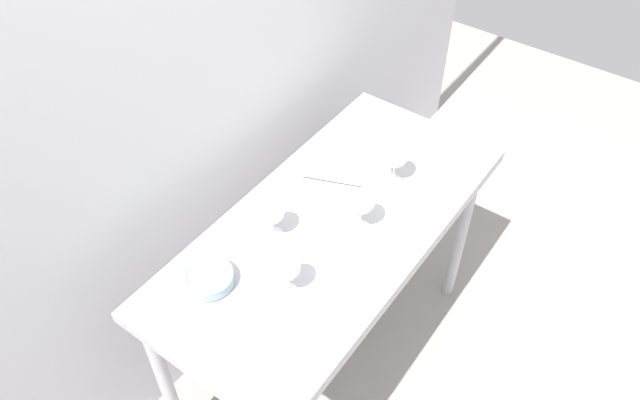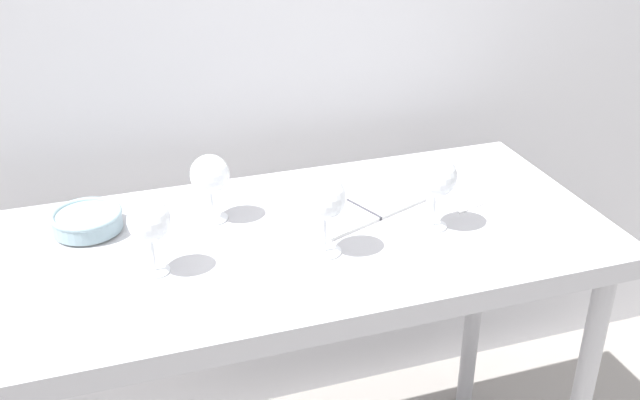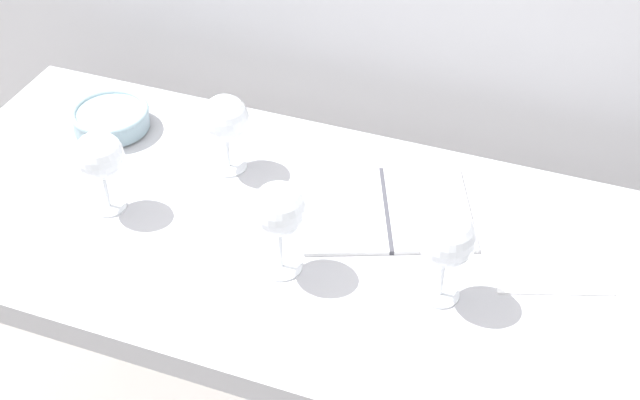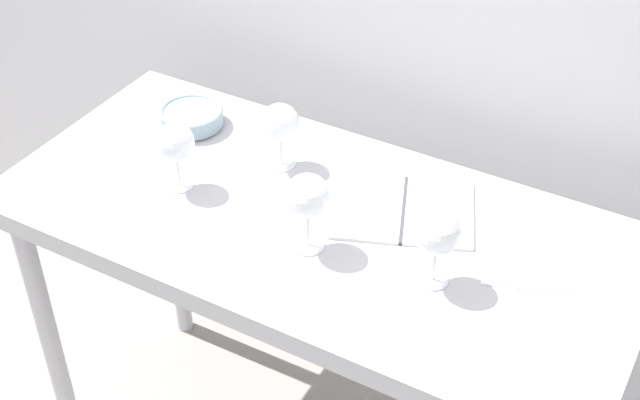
{
  "view_description": "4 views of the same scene",
  "coord_description": "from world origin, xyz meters",
  "px_view_note": "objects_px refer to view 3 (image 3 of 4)",
  "views": [
    {
      "loc": [
        -1.19,
        -0.82,
        2.47
      ],
      "look_at": [
        0.0,
        0.05,
        0.98
      ],
      "focal_mm": 34.79,
      "sensor_mm": 36.0,
      "label": 1
    },
    {
      "loc": [
        -0.4,
        -1.38,
        1.73
      ],
      "look_at": [
        0.05,
        0.0,
        0.97
      ],
      "focal_mm": 41.82,
      "sensor_mm": 36.0,
      "label": 2
    },
    {
      "loc": [
        0.45,
        -1.05,
        1.93
      ],
      "look_at": [
        0.06,
        0.02,
        0.97
      ],
      "focal_mm": 48.59,
      "sensor_mm": 36.0,
      "label": 3
    },
    {
      "loc": [
        0.74,
        -1.3,
        2.11
      ],
      "look_at": [
        0.03,
        -0.04,
        0.98
      ],
      "focal_mm": 50.21,
      "sensor_mm": 36.0,
      "label": 4
    }
  ],
  "objects_px": {
    "wine_glass_near_left": "(99,157)",
    "wine_glass_near_right": "(447,240)",
    "open_notebook": "(386,209)",
    "tasting_bowl": "(111,118)",
    "wine_glass_far_left": "(225,120)",
    "tasting_sheet_upper": "(544,243)",
    "wine_glass_near_center": "(279,211)"
  },
  "relations": [
    {
      "from": "wine_glass_far_left",
      "to": "wine_glass_near_center",
      "type": "bearing_deg",
      "value": -47.93
    },
    {
      "from": "tasting_sheet_upper",
      "to": "tasting_bowl",
      "type": "xyz_separation_m",
      "value": [
        -0.88,
        0.04,
        0.03
      ]
    },
    {
      "from": "wine_glass_near_center",
      "to": "open_notebook",
      "type": "bearing_deg",
      "value": 58.09
    },
    {
      "from": "open_notebook",
      "to": "tasting_bowl",
      "type": "relative_size",
      "value": 2.32
    },
    {
      "from": "wine_glass_near_left",
      "to": "open_notebook",
      "type": "height_order",
      "value": "wine_glass_near_left"
    },
    {
      "from": "wine_glass_near_left",
      "to": "open_notebook",
      "type": "xyz_separation_m",
      "value": [
        0.48,
        0.16,
        -0.11
      ]
    },
    {
      "from": "wine_glass_far_left",
      "to": "tasting_sheet_upper",
      "type": "relative_size",
      "value": 0.65
    },
    {
      "from": "wine_glass_near_right",
      "to": "open_notebook",
      "type": "relative_size",
      "value": 0.47
    },
    {
      "from": "wine_glass_far_left",
      "to": "tasting_sheet_upper",
      "type": "height_order",
      "value": "wine_glass_far_left"
    },
    {
      "from": "wine_glass_near_left",
      "to": "wine_glass_near_center",
      "type": "bearing_deg",
      "value": -5.84
    },
    {
      "from": "tasting_bowl",
      "to": "wine_glass_near_center",
      "type": "bearing_deg",
      "value": -27.97
    },
    {
      "from": "wine_glass_near_left",
      "to": "open_notebook",
      "type": "bearing_deg",
      "value": 18.89
    },
    {
      "from": "wine_glass_far_left",
      "to": "wine_glass_near_right",
      "type": "xyz_separation_m",
      "value": [
        0.46,
        -0.19,
        0.01
      ]
    },
    {
      "from": "wine_glass_far_left",
      "to": "open_notebook",
      "type": "xyz_separation_m",
      "value": [
        0.32,
        -0.02,
        -0.11
      ]
    },
    {
      "from": "wine_glass_far_left",
      "to": "tasting_sheet_upper",
      "type": "distance_m",
      "value": 0.61
    },
    {
      "from": "wine_glass_far_left",
      "to": "open_notebook",
      "type": "distance_m",
      "value": 0.34
    },
    {
      "from": "tasting_sheet_upper",
      "to": "tasting_bowl",
      "type": "distance_m",
      "value": 0.88
    },
    {
      "from": "wine_glass_near_left",
      "to": "wine_glass_near_right",
      "type": "relative_size",
      "value": 0.94
    },
    {
      "from": "open_notebook",
      "to": "tasting_sheet_upper",
      "type": "relative_size",
      "value": 1.49
    },
    {
      "from": "wine_glass_near_center",
      "to": "tasting_bowl",
      "type": "relative_size",
      "value": 1.12
    },
    {
      "from": "wine_glass_far_left",
      "to": "tasting_sheet_upper",
      "type": "xyz_separation_m",
      "value": [
        0.6,
        -0.01,
        -0.11
      ]
    },
    {
      "from": "wine_glass_near_center",
      "to": "tasting_sheet_upper",
      "type": "bearing_deg",
      "value": 27.3
    },
    {
      "from": "wine_glass_near_left",
      "to": "tasting_bowl",
      "type": "height_order",
      "value": "wine_glass_near_left"
    },
    {
      "from": "wine_glass_near_left",
      "to": "tasting_sheet_upper",
      "type": "xyz_separation_m",
      "value": [
        0.76,
        0.17,
        -0.11
      ]
    },
    {
      "from": "wine_glass_near_center",
      "to": "wine_glass_near_left",
      "type": "xyz_separation_m",
      "value": [
        -0.35,
        0.04,
        -0.01
      ]
    },
    {
      "from": "wine_glass_far_left",
      "to": "wine_glass_near_right",
      "type": "bearing_deg",
      "value": -22.28
    },
    {
      "from": "wine_glass_far_left",
      "to": "wine_glass_near_left",
      "type": "relative_size",
      "value": 0.98
    },
    {
      "from": "wine_glass_near_right",
      "to": "wine_glass_far_left",
      "type": "bearing_deg",
      "value": 157.72
    },
    {
      "from": "wine_glass_near_right",
      "to": "open_notebook",
      "type": "distance_m",
      "value": 0.25
    },
    {
      "from": "wine_glass_near_center",
      "to": "wine_glass_far_left",
      "type": "xyz_separation_m",
      "value": [
        -0.2,
        0.22,
        -0.01
      ]
    },
    {
      "from": "wine_glass_near_right",
      "to": "tasting_sheet_upper",
      "type": "xyz_separation_m",
      "value": [
        0.14,
        0.18,
        -0.12
      ]
    },
    {
      "from": "open_notebook",
      "to": "wine_glass_near_center",
      "type": "bearing_deg",
      "value": -143.6
    }
  ]
}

